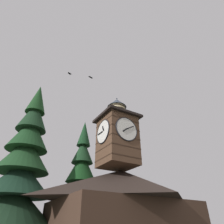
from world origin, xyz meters
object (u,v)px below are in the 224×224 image
(building_main, at_px, (122,207))
(flying_bird_low, at_px, (70,74))
(pine_tree_aside, at_px, (23,167))
(pine_tree_behind, at_px, (80,185))
(flying_bird_high, at_px, (91,77))
(clock_tower, at_px, (117,135))
(moon, at_px, (96,194))

(building_main, height_order, flying_bird_low, flying_bird_low)
(pine_tree_aside, bearing_deg, flying_bird_low, 150.45)
(pine_tree_aside, height_order, flying_bird_low, flying_bird_low)
(pine_tree_behind, bearing_deg, flying_bird_high, 71.28)
(building_main, bearing_deg, flying_bird_high, -10.72)
(building_main, distance_m, pine_tree_aside, 10.16)
(flying_bird_high, bearing_deg, building_main, 169.28)
(pine_tree_behind, xyz_separation_m, pine_tree_aside, (6.06, -0.06, 1.15))
(pine_tree_behind, relative_size, flying_bird_high, 23.90)
(pine_tree_behind, xyz_separation_m, flying_bird_low, (3.23, 1.55, 12.93))
(flying_bird_high, bearing_deg, clock_tower, 149.24)
(pine_tree_behind, relative_size, pine_tree_aside, 0.81)
(moon, distance_m, flying_bird_low, 36.85)
(pine_tree_behind, relative_size, moon, 7.39)
(flying_bird_high, relative_size, flying_bird_low, 1.08)
(building_main, height_order, pine_tree_behind, pine_tree_behind)
(pine_tree_behind, distance_m, flying_bird_high, 12.35)
(pine_tree_aside, relative_size, moon, 9.17)
(building_main, bearing_deg, flying_bird_low, -25.13)
(pine_tree_aside, relative_size, flying_bird_low, 31.93)
(pine_tree_aside, bearing_deg, moon, -127.91)
(building_main, xyz_separation_m, moon, (-13.62, -32.72, 6.22))
(pine_tree_behind, distance_m, moon, 32.96)
(clock_tower, distance_m, flying_bird_low, 10.56)
(flying_bird_high, bearing_deg, moon, -118.35)
(building_main, distance_m, moon, 35.98)
(building_main, distance_m, flying_bird_low, 16.52)
(pine_tree_aside, xyz_separation_m, flying_bird_low, (-2.83, 1.61, 11.78))
(clock_tower, height_order, pine_tree_aside, pine_tree_aside)
(flying_bird_high, bearing_deg, flying_bird_low, -44.20)
(pine_tree_aside, bearing_deg, flying_bird_high, 143.63)
(flying_bird_low, bearing_deg, clock_tower, 142.84)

